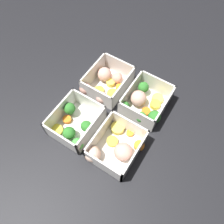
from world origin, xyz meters
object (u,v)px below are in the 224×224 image
(container_near_left, at_px, (115,148))
(container_near_right, at_px, (144,103))
(container_far_right, at_px, (106,83))
(container_far_left, at_px, (75,125))

(container_near_left, distance_m, container_near_right, 0.17)
(container_near_right, bearing_deg, container_near_left, -179.95)
(container_near_left, height_order, container_far_right, same)
(container_near_right, relative_size, container_far_left, 1.01)
(container_far_right, bearing_deg, container_near_left, -140.36)
(container_near_left, bearing_deg, container_far_left, 91.00)
(container_far_left, distance_m, container_far_right, 0.18)
(container_near_left, relative_size, container_far_right, 1.07)
(container_near_left, height_order, container_far_left, same)
(container_far_left, height_order, container_far_right, same)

